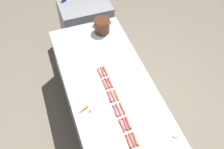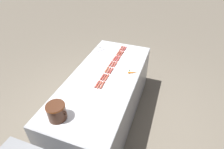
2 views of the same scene
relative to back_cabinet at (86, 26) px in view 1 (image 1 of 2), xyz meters
The scene contains 24 objects.
ground_plane 1.73m from the back_cabinet, 94.99° to the right, with size 20.00×20.00×0.00m, color #756B5B.
griddle_counter 1.67m from the back_cabinet, 94.99° to the right, with size 1.03×2.38×0.91m.
back_cabinet is the anchor object (origin of this frame).
hot_dog_1 2.48m from the back_cabinet, 94.80° to the right, with size 0.03×0.17×0.03m.
hot_dog_2 2.29m from the back_cabinet, 95.18° to the right, with size 0.03×0.17×0.03m.
hot_dog_3 2.11m from the back_cabinet, 95.75° to the right, with size 0.04×0.17×0.03m.
hot_dog_4 1.91m from the back_cabinet, 96.36° to the right, with size 0.03×0.17×0.03m.
hot_dog_5 1.73m from the back_cabinet, 96.97° to the right, with size 0.03×0.17×0.03m.
hot_dog_6 1.55m from the back_cabinet, 97.98° to the right, with size 0.04×0.17×0.03m.
hot_dog_8 2.48m from the back_cabinet, 93.88° to the right, with size 0.03×0.17×0.03m.
hot_dog_9 2.29m from the back_cabinet, 94.14° to the right, with size 0.04×0.17×0.03m.
hot_dog_10 2.10m from the back_cabinet, 94.66° to the right, with size 0.03×0.17×0.03m.
hot_dog_11 1.91m from the back_cabinet, 95.12° to the right, with size 0.03×0.17×0.03m.
hot_dog_12 1.72m from the back_cabinet, 95.68° to the right, with size 0.04×0.17×0.03m.
hot_dog_13 1.53m from the back_cabinet, 96.43° to the right, with size 0.03×0.17×0.03m.
hot_dog_15 2.48m from the back_cabinet, 93.03° to the right, with size 0.03×0.17×0.03m.
hot_dog_16 2.28m from the back_cabinet, 93.27° to the right, with size 0.03×0.17×0.03m.
hot_dog_17 2.10m from the back_cabinet, 93.47° to the right, with size 0.03×0.17×0.03m.
hot_dog_18 1.91m from the back_cabinet, 93.83° to the right, with size 0.03×0.17×0.03m.
hot_dog_19 1.72m from the back_cabinet, 94.46° to the right, with size 0.03×0.17×0.03m.
hot_dog_20 1.53m from the back_cabinet, 94.98° to the right, with size 0.03×0.17×0.03m.
bean_pot 0.93m from the back_cabinet, 84.68° to the right, with size 0.28×0.23×0.21m.
serving_spoon 2.55m from the back_cabinet, 84.19° to the right, with size 0.18×0.25×0.02m.
carrot 2.05m from the back_cabinet, 105.92° to the right, with size 0.17×0.10×0.03m.
Camera 1 is at (-0.60, -1.80, 3.41)m, focal length 41.76 mm.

